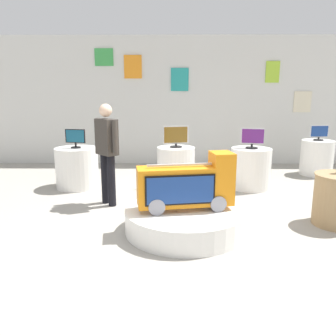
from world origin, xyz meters
TOP-DOWN VIEW (x-y plane):
  - ground_plane at (0.00, 0.00)m, footprint 30.00×30.00m
  - back_wall_display at (-0.00, 4.33)m, footprint 12.60×0.13m
  - main_display_pedestal at (0.13, -0.02)m, footprint 1.55×1.55m
  - novelty_firetruck_tv at (0.16, -0.02)m, footprint 1.26×0.55m
  - display_pedestal_left_rear at (1.45, 2.04)m, footprint 0.75×0.75m
  - tv_on_left_rear at (1.45, 2.04)m, footprint 0.42×0.22m
  - display_pedestal_center_rear at (-1.83, 2.06)m, footprint 0.80×0.80m
  - tv_on_center_rear at (-1.83, 2.06)m, footprint 0.38×0.18m
  - display_pedestal_right_rear at (0.04, 2.15)m, footprint 0.72×0.72m
  - tv_on_right_rear at (0.04, 2.15)m, footprint 0.48×0.23m
  - display_pedestal_far_right at (3.14, 3.12)m, footprint 0.68×0.68m
  - tv_on_far_right at (3.14, 3.12)m, footprint 0.41×0.21m
  - shopper_browsing_near_truck at (-1.05, 1.04)m, footprint 0.40×0.44m

SIDE VIEW (x-z plane):
  - ground_plane at x=0.00m, z-range 0.00..0.00m
  - main_display_pedestal at x=0.13m, z-range 0.00..0.30m
  - display_pedestal_left_rear at x=1.45m, z-range 0.00..0.76m
  - display_pedestal_center_rear at x=-1.83m, z-range 0.00..0.76m
  - display_pedestal_right_rear at x=0.04m, z-range 0.00..0.76m
  - display_pedestal_far_right at x=3.14m, z-range 0.00..0.76m
  - novelty_firetruck_tv at x=0.16m, z-range 0.24..0.97m
  - tv_on_far_right at x=3.14m, z-range 0.77..1.09m
  - shopper_browsing_near_truck at x=-1.05m, z-range 0.14..1.74m
  - tv_on_center_rear at x=-1.83m, z-range 0.78..1.12m
  - tv_on_left_rear at x=1.45m, z-range 0.77..1.14m
  - tv_on_right_rear at x=0.04m, z-range 0.77..1.17m
  - back_wall_display at x=0.00m, z-range 0.00..3.11m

